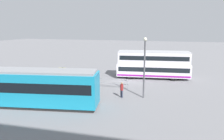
{
  "coord_description": "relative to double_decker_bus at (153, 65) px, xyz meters",
  "views": [
    {
      "loc": [
        -5.86,
        27.19,
        7.28
      ],
      "look_at": [
        1.03,
        3.52,
        2.07
      ],
      "focal_mm": 33.17,
      "sensor_mm": 36.0,
      "label": 1
    }
  ],
  "objects": [
    {
      "name": "double_decker_bus",
      "position": [
        0.0,
        0.0,
        0.0
      ],
      "size": [
        10.39,
        3.94,
        3.86
      ],
      "color": "silver",
      "rests_on": "ground"
    },
    {
      "name": "pedestrian_railing",
      "position": [
        7.21,
        6.27,
        -1.22
      ],
      "size": [
        9.91,
        0.1,
        1.08
      ],
      "color": "gray",
      "rests_on": "ground"
    },
    {
      "name": "info_sign",
      "position": [
        10.38,
        7.08,
        -0.33
      ],
      "size": [
        0.97,
        0.17,
        2.4
      ],
      "color": "slate",
      "rests_on": "ground"
    },
    {
      "name": "ground_plane",
      "position": [
        3.38,
        2.18,
        -1.97
      ],
      "size": [
        160.0,
        160.0,
        0.0
      ],
      "primitive_type": "plane",
      "color": "slate"
    },
    {
      "name": "tram_yellow",
      "position": [
        10.65,
        13.95,
        -0.19
      ],
      "size": [
        14.31,
        4.96,
        3.42
      ],
      "color": "teal",
      "rests_on": "ground"
    },
    {
      "name": "pedestrian_near_railing",
      "position": [
        9.25,
        5.99,
        -1.02
      ],
      "size": [
        0.45,
        0.45,
        1.65
      ],
      "color": "#4C3F2D",
      "rests_on": "ground"
    },
    {
      "name": "street_lamp",
      "position": [
        0.1,
        8.76,
        1.71
      ],
      "size": [
        0.36,
        0.36,
        6.23
      ],
      "color": "#4C4C51",
      "rests_on": "ground"
    },
    {
      "name": "pedestrian_crossing",
      "position": [
        2.29,
        9.35,
        -1.03
      ],
      "size": [
        0.45,
        0.45,
        1.65
      ],
      "color": "#33384C",
      "rests_on": "ground"
    }
  ]
}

